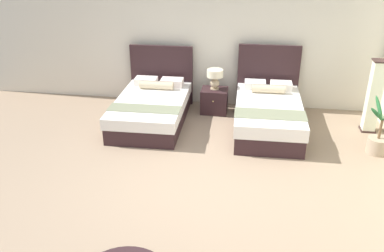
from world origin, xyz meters
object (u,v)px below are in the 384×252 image
table_lamp (215,76)px  potted_palm (379,138)px  bed_near_corner (268,113)px  nightstand (214,101)px  floor_lamp_corner (374,97)px  bed_near_window (152,107)px

table_lamp → potted_palm: size_ratio=0.43×
bed_near_corner → nightstand: (-1.05, 0.61, -0.07)m
bed_near_corner → nightstand: bearing=149.7°
nightstand → potted_palm: 3.10m
table_lamp → floor_lamp_corner: size_ratio=0.30×
bed_near_corner → floor_lamp_corner: size_ratio=1.63×
bed_near_window → bed_near_corner: 2.17m
bed_near_corner → potted_palm: (1.77, -0.69, -0.05)m
bed_near_corner → floor_lamp_corner: floor_lamp_corner is taller
bed_near_window → table_lamp: 1.37m
nightstand → floor_lamp_corner: 2.93m
potted_palm → bed_near_corner: bearing=158.6°
floor_lamp_corner → nightstand: bearing=171.3°
floor_lamp_corner → potted_palm: bearing=-93.7°
bed_near_corner → potted_palm: size_ratio=2.33×
bed_near_corner → nightstand: 1.21m
bed_near_window → potted_palm: bearing=-10.0°
table_lamp → potted_palm: 3.15m
bed_near_window → table_lamp: size_ratio=5.42×
bed_near_window → table_lamp: bearing=29.3°
bed_near_window → floor_lamp_corner: floor_lamp_corner is taller
table_lamp → bed_near_corner: bearing=-31.1°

